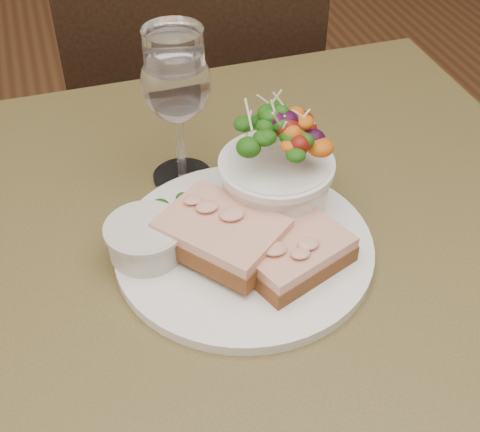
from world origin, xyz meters
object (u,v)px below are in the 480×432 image
object	(u,v)px
cafe_table	(246,324)
sandwich_back	(222,234)
salad_bowl	(277,162)
wine_glass	(176,87)
sandwich_front	(293,251)
chair_far	(196,194)
dinner_plate	(244,247)
ramekin	(145,238)

from	to	relation	value
cafe_table	sandwich_back	world-z (taller)	sandwich_back
salad_bowl	wine_glass	size ratio (longest dim) A/B	0.73
sandwich_front	wine_glass	xyz separation A→B (m)	(-0.07, 0.18, 0.10)
cafe_table	chair_far	world-z (taller)	chair_far
sandwich_back	salad_bowl	xyz separation A→B (m)	(0.08, 0.05, 0.04)
salad_bowl	sandwich_back	bearing A→B (deg)	-145.61
dinner_plate	salad_bowl	bearing A→B (deg)	43.23
sandwich_front	salad_bowl	size ratio (longest dim) A/B	1.01
dinner_plate	ramekin	bearing A→B (deg)	170.08
ramekin	wine_glass	distance (m)	0.17
sandwich_front	ramekin	xyz separation A→B (m)	(-0.14, 0.06, 0.00)
dinner_plate	cafe_table	bearing A→B (deg)	-97.60
ramekin	salad_bowl	world-z (taller)	salad_bowl
chair_far	sandwich_front	distance (m)	0.84
dinner_plate	sandwich_front	bearing A→B (deg)	-47.09
ramekin	wine_glass	world-z (taller)	wine_glass
dinner_plate	chair_far	bearing A→B (deg)	81.74
cafe_table	ramekin	bearing A→B (deg)	161.57
salad_bowl	chair_far	bearing A→B (deg)	85.88
ramekin	sandwich_front	bearing A→B (deg)	-23.00
sandwich_front	sandwich_back	xyz separation A→B (m)	(-0.06, 0.04, 0.01)
cafe_table	salad_bowl	bearing A→B (deg)	49.91
dinner_plate	salad_bowl	distance (m)	0.10
sandwich_back	ramekin	xyz separation A→B (m)	(-0.07, 0.02, -0.00)
cafe_table	sandwich_front	distance (m)	0.14
chair_far	ramekin	xyz separation A→B (m)	(-0.19, -0.63, 0.49)
sandwich_back	chair_far	bearing A→B (deg)	131.29
sandwich_front	ramekin	world-z (taller)	ramekin
sandwich_front	wine_glass	bearing A→B (deg)	89.31
cafe_table	ramekin	world-z (taller)	ramekin
sandwich_back	salad_bowl	distance (m)	0.10
cafe_table	dinner_plate	world-z (taller)	dinner_plate
sandwich_back	ramekin	size ratio (longest dim) A/B	1.95
dinner_plate	sandwich_front	xyz separation A→B (m)	(0.04, -0.04, 0.02)
cafe_table	sandwich_front	size ratio (longest dim) A/B	6.23
wine_glass	cafe_table	bearing A→B (deg)	-79.26
chair_far	sandwich_front	xyz separation A→B (m)	(-0.06, -0.69, 0.48)
ramekin	wine_glass	size ratio (longest dim) A/B	0.43
cafe_table	sandwich_front	bearing A→B (deg)	-32.88
chair_far	sandwich_back	size ratio (longest dim) A/B	6.12
sandwich_front	ramekin	size ratio (longest dim) A/B	1.70
ramekin	chair_far	bearing A→B (deg)	73.00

